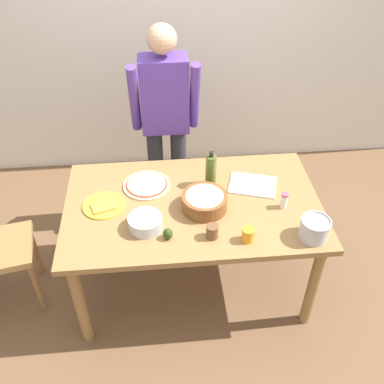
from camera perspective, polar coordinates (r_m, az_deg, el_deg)
ground at (r=3.28m, az=0.08°, el=-11.50°), size 8.00×8.00×0.00m
wall_back at (r=3.86m, az=-2.30°, el=20.70°), size 5.60×0.10×2.60m
dining_table at (r=2.79m, az=0.10°, el=-2.88°), size 1.60×0.96×0.76m
person_cook at (r=3.24m, az=-3.51°, el=9.64°), size 0.49×0.25×1.62m
pizza_raw_on_board at (r=2.87m, az=-5.95°, el=0.93°), size 0.31×0.31×0.02m
plate_with_slice at (r=2.76m, az=-11.47°, el=-1.74°), size 0.26×0.26×0.02m
popcorn_bowl at (r=2.66m, az=1.63°, el=-1.11°), size 0.28×0.28×0.11m
mixing_bowl_steel at (r=2.56m, az=-6.13°, el=-4.00°), size 0.20×0.20×0.08m
olive_oil_bottle at (r=2.81m, az=2.48°, el=2.88°), size 0.07×0.07×0.26m
steel_pot at (r=2.57m, az=15.71°, el=-4.61°), size 0.17×0.17×0.13m
cup_orange at (r=2.49m, az=7.32°, el=-5.56°), size 0.07×0.07×0.08m
cup_small_brown at (r=2.49m, az=2.66°, el=-5.19°), size 0.07×0.07×0.08m
salt_shaker at (r=2.73m, az=11.93°, el=-1.08°), size 0.04×0.04×0.11m
cutting_board_white at (r=2.89m, az=7.92°, el=0.91°), size 0.35×0.30×0.01m
avocado at (r=2.49m, az=-3.17°, el=-5.46°), size 0.06×0.06×0.07m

